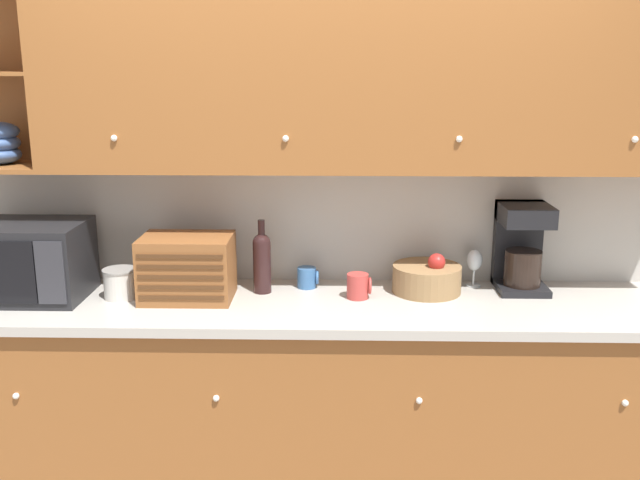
{
  "coord_description": "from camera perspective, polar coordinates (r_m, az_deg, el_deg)",
  "views": [
    {
      "loc": [
        0.07,
        -3.18,
        1.93
      ],
      "look_at": [
        0.0,
        -0.22,
        1.2
      ],
      "focal_mm": 40.0,
      "sensor_mm": 36.0,
      "label": 1
    }
  ],
  "objects": [
    {
      "name": "ground_plane",
      "position": [
        3.72,
        0.09,
        -17.38
      ],
      "size": [
        24.0,
        24.0,
        0.0
      ],
      "primitive_type": "plane",
      "color": "slate"
    },
    {
      "name": "wall_back",
      "position": [
        3.27,
        0.11,
        2.76
      ],
      "size": [
        5.57,
        0.06,
        2.6
      ],
      "color": "silver",
      "rests_on": "ground_plane"
    },
    {
      "name": "counter_unit",
      "position": [
        3.21,
        -0.04,
        -12.97
      ],
      "size": [
        3.19,
        0.66,
        0.96
      ],
      "color": "#935628",
      "rests_on": "ground_plane"
    },
    {
      "name": "backsplash_panel",
      "position": [
        3.25,
        0.1,
        1.37
      ],
      "size": [
        3.17,
        0.01,
        0.54
      ],
      "color": "#B7B2A8",
      "rests_on": "counter_unit"
    },
    {
      "name": "upper_cabinets",
      "position": [
        3.02,
        3.26,
        13.41
      ],
      "size": [
        3.17,
        0.35,
        0.83
      ],
      "color": "#935628",
      "rests_on": "backsplash_panel"
    },
    {
      "name": "microwave",
      "position": [
        3.28,
        -22.63,
        -1.53
      ],
      "size": [
        0.52,
        0.37,
        0.32
      ],
      "color": "black",
      "rests_on": "counter_unit"
    },
    {
      "name": "storage_canister",
      "position": [
        3.16,
        -15.68,
        -3.36
      ],
      "size": [
        0.15,
        0.15,
        0.13
      ],
      "color": "silver",
      "rests_on": "counter_unit"
    },
    {
      "name": "bread_box",
      "position": [
        3.07,
        -10.57,
        -2.19
      ],
      "size": [
        0.38,
        0.28,
        0.27
      ],
      "color": "brown",
      "rests_on": "counter_unit"
    },
    {
      "name": "wine_bottle",
      "position": [
        3.11,
        -4.67,
        -1.61
      ],
      "size": [
        0.08,
        0.08,
        0.32
      ],
      "color": "black",
      "rests_on": "counter_unit"
    },
    {
      "name": "mug_blue_second",
      "position": [
        3.19,
        -1.02,
        -3.02
      ],
      "size": [
        0.1,
        0.08,
        0.09
      ],
      "color": "#38669E",
      "rests_on": "counter_unit"
    },
    {
      "name": "mug",
      "position": [
        3.05,
        3.09,
        -3.7
      ],
      "size": [
        0.1,
        0.09,
        0.11
      ],
      "color": "#B73D38",
      "rests_on": "counter_unit"
    },
    {
      "name": "fruit_basket",
      "position": [
        3.16,
        8.56,
        -3.03
      ],
      "size": [
        0.3,
        0.3,
        0.18
      ],
      "color": "#937047",
      "rests_on": "counter_unit"
    },
    {
      "name": "wine_glass",
      "position": [
        3.26,
        12.25,
        -1.7
      ],
      "size": [
        0.07,
        0.07,
        0.17
      ],
      "color": "silver",
      "rests_on": "counter_unit"
    },
    {
      "name": "coffee_maker",
      "position": [
        3.26,
        15.83,
        -0.44
      ],
      "size": [
        0.21,
        0.25,
        0.39
      ],
      "color": "black",
      "rests_on": "counter_unit"
    }
  ]
}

